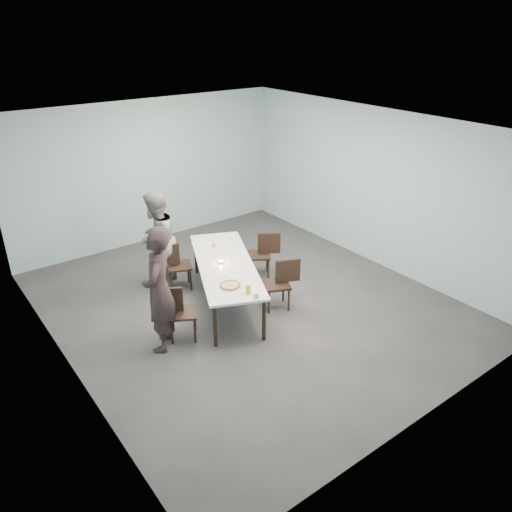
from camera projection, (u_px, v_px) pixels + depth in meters
ground at (247, 303)px, 8.60m from camera, size 7.00×7.00×0.00m
room_shell at (246, 191)px, 7.72m from camera, size 6.02×7.02×3.01m
table at (225, 266)px, 8.32m from camera, size 1.88×2.74×0.75m
chair_near_left at (177, 309)px, 7.47m from camera, size 0.64×0.58×0.87m
chair_far_left at (174, 263)px, 8.87m from camera, size 0.65×0.55×0.87m
chair_near_right at (281, 280)px, 8.28m from camera, size 0.65×0.56×0.87m
chair_far_right at (263, 252)px, 9.30m from camera, size 0.63×0.58×0.87m
diner_near at (159, 290)px, 7.08m from camera, size 0.79×0.83×1.92m
diner_far at (157, 241)px, 8.77m from camera, size 1.09×1.10×1.79m
pizza at (230, 285)px, 7.58m from camera, size 0.34×0.34×0.04m
side_plate at (234, 277)px, 7.86m from camera, size 0.18×0.18×0.01m
beer_glass at (248, 289)px, 7.36m from camera, size 0.08×0.08×0.15m
water_tumbler at (256, 295)px, 7.26m from camera, size 0.08×0.08×0.09m
tealight at (221, 262)px, 8.29m from camera, size 0.06×0.06×0.05m
amber_tumbler at (214, 245)px, 8.87m from camera, size 0.07×0.07×0.08m
menu at (208, 244)px, 8.98m from camera, size 0.36×0.32×0.01m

